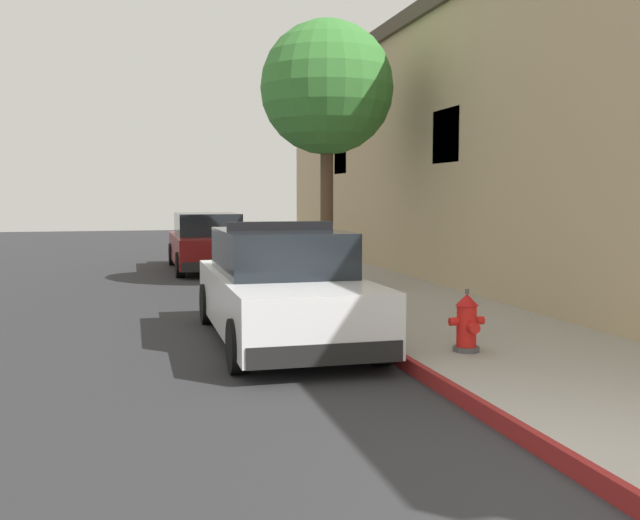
{
  "coord_description": "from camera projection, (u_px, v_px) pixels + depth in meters",
  "views": [
    {
      "loc": [
        -3.12,
        -4.15,
        2.04
      ],
      "look_at": [
        -0.17,
        7.3,
        1.0
      ],
      "focal_mm": 41.09,
      "sensor_mm": 36.0,
      "label": 1
    }
  ],
  "objects": [
    {
      "name": "curb_painted_edge",
      "position": [
        292.0,
        294.0,
        14.59
      ],
      "size": [
        0.08,
        60.0,
        0.17
      ],
      "primitive_type": "cube",
      "color": "maroon",
      "rests_on": "ground"
    },
    {
      "name": "police_cruiser",
      "position": [
        281.0,
        288.0,
        10.25
      ],
      "size": [
        1.94,
        4.84,
        1.68
      ],
      "color": "white",
      "rests_on": "ground"
    },
    {
      "name": "ground_plane",
      "position": [
        61.0,
        312.0,
        13.51
      ],
      "size": [
        32.71,
        60.0,
        0.2
      ],
      "primitive_type": "cube",
      "color": "#2B2B2D"
    },
    {
      "name": "fire_hydrant",
      "position": [
        467.0,
        323.0,
        8.81
      ],
      "size": [
        0.44,
        0.4,
        0.76
      ],
      "color": "#4C4C51",
      "rests_on": "sidewalk_pavement"
    },
    {
      "name": "parked_car_silver_ahead",
      "position": [
        208.0,
        243.0,
        20.11
      ],
      "size": [
        1.94,
        4.84,
        1.56
      ],
      "color": "maroon",
      "rests_on": "ground"
    },
    {
      "name": "street_tree",
      "position": [
        327.0,
        89.0,
        15.69
      ],
      "size": [
        2.87,
        2.87,
        5.62
      ],
      "color": "brown",
      "rests_on": "sidewalk_pavement"
    },
    {
      "name": "sidewalk_pavement",
      "position": [
        369.0,
        291.0,
        14.99
      ],
      "size": [
        3.15,
        60.0,
        0.17
      ],
      "primitive_type": "cube",
      "color": "#9E9991",
      "rests_on": "ground"
    },
    {
      "name": "storefront_building",
      "position": [
        599.0,
        144.0,
        15.87
      ],
      "size": [
        7.45,
        28.11,
        6.3
      ],
      "color": "tan",
      "rests_on": "ground"
    }
  ]
}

